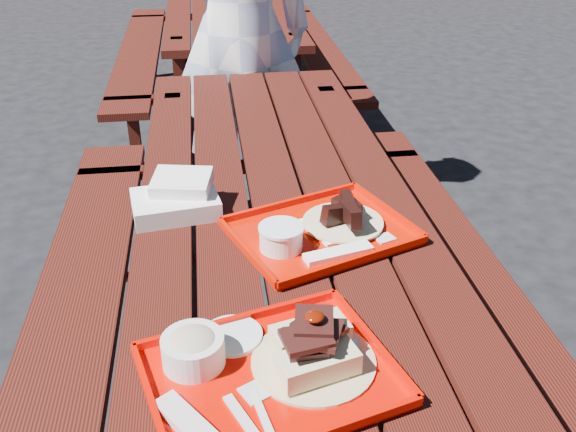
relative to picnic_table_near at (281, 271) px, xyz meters
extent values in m
plane|color=black|center=(0.00, 0.00, -0.56)|extent=(60.00, 60.00, 0.00)
cube|color=#43140D|center=(-0.30, 0.00, 0.17)|extent=(0.14, 2.40, 0.04)
cube|color=#43140D|center=(-0.15, 0.00, 0.17)|extent=(0.14, 2.40, 0.04)
cube|color=#43140D|center=(0.00, 0.00, 0.17)|extent=(0.14, 2.40, 0.04)
cube|color=#43140D|center=(0.15, 0.00, 0.17)|extent=(0.14, 2.40, 0.04)
cube|color=#43140D|center=(0.30, 0.00, 0.17)|extent=(0.14, 2.40, 0.04)
cube|color=#43140D|center=(-0.58, 0.00, -0.13)|extent=(0.25, 2.40, 0.04)
cube|color=#43140D|center=(-0.58, 0.84, -0.35)|extent=(0.06, 0.06, 0.42)
cube|color=#43140D|center=(0.58, 0.00, -0.13)|extent=(0.25, 2.40, 0.04)
cube|color=#43140D|center=(0.58, 0.84, -0.35)|extent=(0.06, 0.06, 0.42)
cube|color=#43140D|center=(-0.30, 0.96, -0.19)|extent=(0.06, 0.06, 0.75)
cube|color=#43140D|center=(0.30, 0.96, -0.19)|extent=(0.06, 0.06, 0.75)
cube|color=#43140D|center=(0.00, 0.96, -0.13)|extent=(1.40, 0.06, 0.04)
cube|color=#43140D|center=(-0.30, 2.80, 0.17)|extent=(0.14, 2.40, 0.04)
cube|color=#43140D|center=(-0.15, 2.80, 0.17)|extent=(0.14, 2.40, 0.04)
cube|color=#43140D|center=(0.00, 2.80, 0.17)|extent=(0.14, 2.40, 0.04)
cube|color=#43140D|center=(0.15, 2.80, 0.17)|extent=(0.14, 2.40, 0.04)
cube|color=#43140D|center=(0.30, 2.80, 0.17)|extent=(0.14, 2.40, 0.04)
cube|color=#43140D|center=(-0.58, 2.80, -0.13)|extent=(0.25, 2.40, 0.04)
cube|color=#43140D|center=(-0.58, 1.96, -0.35)|extent=(0.06, 0.06, 0.42)
cube|color=#43140D|center=(-0.58, 3.64, -0.35)|extent=(0.06, 0.06, 0.42)
cube|color=#43140D|center=(0.58, 2.80, -0.13)|extent=(0.25, 2.40, 0.04)
cube|color=#43140D|center=(0.58, 1.96, -0.35)|extent=(0.06, 0.06, 0.42)
cube|color=#43140D|center=(0.58, 3.64, -0.35)|extent=(0.06, 0.06, 0.42)
cube|color=#43140D|center=(-0.30, 1.84, -0.19)|extent=(0.06, 0.06, 0.75)
cube|color=#43140D|center=(0.30, 1.84, -0.19)|extent=(0.06, 0.06, 0.75)
cube|color=#43140D|center=(-0.30, 3.76, -0.19)|extent=(0.06, 0.06, 0.75)
cube|color=#43140D|center=(0.30, 3.76, -0.19)|extent=(0.06, 0.06, 0.75)
cube|color=#43140D|center=(0.00, 1.84, -0.13)|extent=(1.40, 0.06, 0.04)
cube|color=#43140D|center=(0.00, 3.76, -0.13)|extent=(1.40, 0.06, 0.04)
cube|color=#D80A00|center=(-0.09, -0.61, 0.20)|extent=(0.49, 0.42, 0.01)
cube|color=#D80A00|center=(-0.14, -0.45, 0.21)|extent=(0.40, 0.12, 0.02)
cube|color=#D80A00|center=(0.11, -0.55, 0.21)|extent=(0.10, 0.31, 0.02)
cube|color=#D80A00|center=(-0.29, -0.66, 0.21)|extent=(0.10, 0.31, 0.02)
cylinder|color=#CAB686|center=(-0.01, -0.58, 0.20)|extent=(0.23, 0.23, 0.01)
cube|color=beige|center=(-0.01, -0.62, 0.23)|extent=(0.15, 0.10, 0.04)
cube|color=beige|center=(-0.01, -0.55, 0.23)|extent=(0.15, 0.10, 0.04)
ellipsoid|color=#570E02|center=(-0.01, -0.58, 0.32)|extent=(0.03, 0.03, 0.01)
cylinder|color=silver|center=(-0.23, -0.56, 0.23)|extent=(0.11, 0.11, 0.06)
ellipsoid|color=#BFB59A|center=(-0.23, -0.56, 0.25)|extent=(0.10, 0.10, 0.04)
cylinder|color=white|center=(-0.15, -0.50, 0.21)|extent=(0.12, 0.12, 0.01)
cube|color=silver|center=(-0.22, -0.72, 0.21)|extent=(0.14, 0.18, 0.02)
cube|color=silver|center=(-0.14, -0.72, 0.20)|extent=(0.08, 0.15, 0.01)
cube|color=silver|center=(-0.11, -0.72, 0.20)|extent=(0.05, 0.16, 0.00)
cube|color=silver|center=(-0.12, -0.65, 0.20)|extent=(0.06, 0.06, 0.00)
cube|color=red|center=(0.08, -0.14, 0.20)|extent=(0.48, 0.43, 0.01)
cube|color=red|center=(0.03, 0.01, 0.21)|extent=(0.38, 0.15, 0.02)
cube|color=red|center=(0.14, -0.28, 0.21)|extent=(0.38, 0.15, 0.02)
cube|color=red|center=(0.27, -0.06, 0.21)|extent=(0.12, 0.29, 0.02)
cube|color=red|center=(-0.10, -0.21, 0.21)|extent=(0.12, 0.29, 0.02)
cube|color=white|center=(0.12, -0.12, 0.20)|extent=(0.18, 0.18, 0.01)
cylinder|color=beige|center=(0.14, -0.11, 0.21)|extent=(0.20, 0.20, 0.01)
cylinder|color=white|center=(-0.02, -0.19, 0.23)|extent=(0.10, 0.10, 0.05)
cylinder|color=white|center=(-0.02, -0.19, 0.25)|extent=(0.11, 0.11, 0.01)
cube|color=white|center=(0.10, -0.24, 0.21)|extent=(0.17, 0.08, 0.01)
cube|color=silver|center=(0.23, -0.19, 0.20)|extent=(0.06, 0.05, 0.00)
cube|color=white|center=(-0.27, 0.03, 0.21)|extent=(0.24, 0.19, 0.05)
cube|color=white|center=(-0.25, 0.06, 0.26)|extent=(0.17, 0.14, 0.04)
imported|color=#AEBEE4|center=(-0.01, 1.37, 0.33)|extent=(0.66, 0.45, 1.78)
camera|label=1|loc=(-0.17, -1.45, 1.01)|focal=40.00mm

